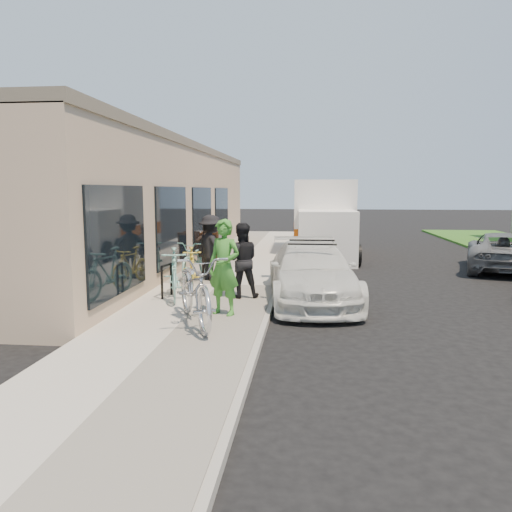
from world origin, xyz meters
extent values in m
plane|color=black|center=(0.00, 0.00, 0.00)|extent=(120.00, 120.00, 0.00)
cube|color=#B2ACA0|center=(-2.00, 3.00, 0.07)|extent=(3.00, 34.00, 0.15)
cube|color=#9B988E|center=(-0.45, 3.00, 0.07)|extent=(0.12, 34.00, 0.13)
cube|color=tan|center=(-5.25, 8.00, 2.00)|extent=(3.50, 20.00, 4.00)
cube|color=#6B6151|center=(-5.25, 8.00, 4.10)|extent=(3.60, 20.00, 0.25)
cube|color=black|center=(-3.48, 0.00, 1.60)|extent=(0.06, 3.00, 2.20)
cube|color=black|center=(-3.48, 4.00, 1.60)|extent=(0.06, 3.00, 2.20)
cube|color=black|center=(-3.48, 8.00, 1.60)|extent=(0.06, 3.00, 2.20)
cube|color=black|center=(-3.48, 12.00, 1.60)|extent=(0.06, 3.00, 2.20)
cylinder|color=black|center=(-2.93, 1.10, 0.52)|extent=(0.05, 0.05, 0.74)
cylinder|color=black|center=(-2.85, 1.59, 0.52)|extent=(0.05, 0.05, 0.74)
cylinder|color=black|center=(-2.89, 1.34, 0.89)|extent=(0.13, 0.50, 0.05)
cube|color=#321A0E|center=(-3.06, 7.08, 0.66)|extent=(0.64, 0.32, 1.01)
cube|color=#321A0E|center=(-3.11, 7.45, 0.66)|extent=(0.64, 0.32, 1.01)
cube|color=black|center=(-3.06, 7.05, 0.71)|extent=(0.51, 0.22, 0.72)
imported|color=silver|center=(0.44, 1.91, 0.69)|extent=(2.39, 4.91, 1.38)
cylinder|color=black|center=(0.44, 1.40, 1.40)|extent=(1.09, 0.04, 0.04)
cylinder|color=black|center=(0.44, 2.31, 1.40)|extent=(1.09, 0.04, 0.04)
imported|color=gray|center=(0.52, 4.78, 0.52)|extent=(1.32, 3.11, 1.05)
cube|color=white|center=(0.98, 7.91, 0.95)|extent=(2.05, 2.05, 1.89)
cube|color=black|center=(0.98, 7.91, 1.34)|extent=(1.84, 0.12, 0.90)
cube|color=white|center=(0.89, 10.90, 1.54)|extent=(2.42, 4.25, 2.89)
cube|color=#DB580C|center=(0.89, 10.90, 0.90)|extent=(2.44, 4.27, 0.55)
cylinder|color=black|center=(0.00, 7.38, 0.40)|extent=(0.27, 0.80, 0.80)
cylinder|color=black|center=(1.99, 7.45, 0.40)|extent=(0.27, 0.80, 0.80)
cylinder|color=black|center=(-0.03, 8.48, 0.40)|extent=(0.27, 0.80, 0.80)
cylinder|color=black|center=(1.96, 8.54, 0.40)|extent=(0.27, 0.80, 0.80)
cylinder|color=black|center=(-0.15, 12.26, 0.40)|extent=(0.27, 0.80, 0.80)
cylinder|color=black|center=(1.84, 12.32, 0.40)|extent=(0.27, 0.80, 0.80)
imported|color=slate|center=(6.63, 7.15, 0.62)|extent=(3.28, 4.89, 1.25)
imported|color=silver|center=(-1.69, -0.88, 0.81)|extent=(1.83, 2.63, 1.31)
imported|color=#3A872D|center=(-1.29, -0.13, 1.10)|extent=(0.81, 0.69, 1.90)
imported|color=black|center=(-1.17, 1.50, 1.01)|extent=(0.96, 0.82, 1.72)
imported|color=#81C0B3|center=(-2.66, 1.19, 0.72)|extent=(1.01, 1.97, 1.14)
imported|color=#81C0B3|center=(-2.82, 4.07, 0.67)|extent=(0.95, 2.04, 1.03)
imported|color=gold|center=(-2.64, 2.77, 0.64)|extent=(0.87, 1.69, 0.98)
imported|color=black|center=(-2.29, 3.59, 1.05)|extent=(1.31, 1.26, 1.79)
imported|color=brown|center=(-2.56, 4.18, 0.90)|extent=(0.90, 0.43, 1.50)
camera|label=1|loc=(0.38, -9.71, 2.60)|focal=35.00mm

